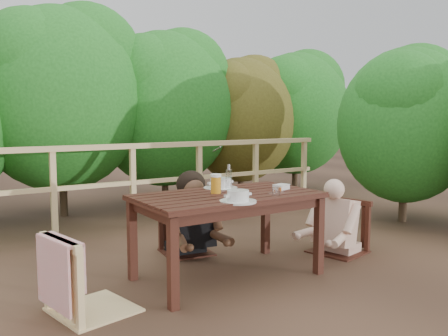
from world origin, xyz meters
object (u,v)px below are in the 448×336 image
woman (185,189)px  soup_far (220,184)px  soup_near (238,196)px  beer_glass (216,184)px  butter_tub (281,188)px  chair_right (339,204)px  tumbler (276,192)px  diner_right (341,191)px  table (227,236)px  bottle (229,178)px  chair_far (186,207)px  chair_left (91,237)px  bread_roll (241,195)px

woman → soup_far: bearing=106.8°
soup_near → beer_glass: bearing=83.0°
beer_glass → butter_tub: 0.59m
chair_right → tumbler: 1.09m
woman → diner_right: 1.51m
table → woman: 0.85m
table → beer_glass: beer_glass is taller
table → soup_far: bearing=67.2°
bottle → table: bearing=-126.6°
beer_glass → soup_far: bearing=50.1°
soup_far → tumbler: bearing=-76.9°
beer_glass → chair_far: bearing=81.3°
table → soup_far: size_ratio=4.92×
chair_right → woman: (-1.25, 0.81, 0.14)m
soup_far → beer_glass: bearing=-129.9°
tumbler → table: bearing=131.3°
tumbler → bottle: bearing=104.6°
chair_far → tumbler: chair_far is taller
chair_right → soup_far: size_ratio=3.19×
chair_left → soup_near: size_ratio=3.73×
soup_near → bottle: bearing=63.2°
soup_near → butter_tub: soup_near is taller
woman → chair_right: bearing=154.3°
woman → tumbler: size_ratio=15.89×
diner_right → beer_glass: size_ratio=7.04×
soup_far → butter_tub: size_ratio=2.23×
tumbler → beer_glass: bearing=132.1°
table → chair_right: 1.30m
table → beer_glass: (-0.07, 0.07, 0.43)m
bread_roll → tumbler: 0.30m
chair_left → soup_near: chair_left is taller
soup_near → tumbler: size_ratio=3.53×
beer_glass → tumbler: (0.33, -0.37, -0.05)m
table → chair_far: chair_far is taller
chair_right → tumbler: (-1.02, -0.29, 0.24)m
chair_right → woman: bearing=-135.1°
soup_far → soup_near: bearing=-111.4°
chair_right → soup_near: 1.46m
chair_far → diner_right: (1.28, -0.79, 0.15)m
soup_far → beer_glass: 0.30m
woman → soup_near: woman is taller
chair_right → soup_near: bearing=-89.8°
soup_near → beer_glass: beer_glass is taller
bread_roll → diner_right: bearing=9.6°
woman → diner_right: (1.28, -0.81, -0.02)m
butter_tub → soup_far: bearing=119.5°
soup_far → bread_roll: bearing=-106.7°
chair_far → soup_near: 1.14m
soup_near → soup_far: bearing=68.6°
soup_near → bread_roll: bearing=43.9°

